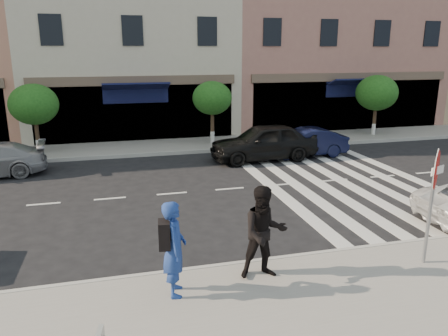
% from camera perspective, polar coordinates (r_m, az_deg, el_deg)
% --- Properties ---
extents(ground, '(120.00, 120.00, 0.00)m').
position_cam_1_polar(ground, '(10.97, -3.80, -9.83)').
color(ground, black).
rests_on(ground, ground).
extents(sidewalk_near, '(60.00, 4.50, 0.15)m').
position_cam_1_polar(sidewalk_near, '(7.78, 1.89, -20.74)').
color(sidewalk_near, gray).
rests_on(sidewalk_near, ground).
extents(sidewalk_far, '(60.00, 3.00, 0.15)m').
position_cam_1_polar(sidewalk_far, '(21.35, -9.51, 2.69)').
color(sidewalk_far, gray).
rests_on(sidewalk_far, ground).
extents(building_centre, '(11.00, 9.00, 11.00)m').
position_cam_1_polar(building_centre, '(26.82, -12.45, 16.75)').
color(building_centre, beige).
rests_on(building_centre, ground).
extents(building_east_mid, '(13.00, 9.00, 13.00)m').
position_cam_1_polar(building_east_mid, '(29.96, 12.32, 18.48)').
color(building_east_mid, '#AD7667').
rests_on(building_east_mid, ground).
extents(street_tree_wb, '(2.10, 2.10, 3.06)m').
position_cam_1_polar(street_tree_wb, '(20.94, -23.59, 7.59)').
color(street_tree_wb, '#473323').
rests_on(street_tree_wb, sidewalk_far).
extents(street_tree_c, '(1.90, 1.90, 3.04)m').
position_cam_1_polar(street_tree_c, '(21.25, -1.56, 9.07)').
color(street_tree_c, '#473323').
rests_on(street_tree_c, sidewalk_far).
extents(street_tree_ea, '(2.20, 2.20, 3.19)m').
position_cam_1_polar(street_tree_ea, '(24.89, 19.32, 9.22)').
color(street_tree_ea, '#473323').
rests_on(street_tree_ea, sidewalk_far).
extents(stop_sign, '(0.84, 0.37, 2.55)m').
position_cam_1_polar(stop_sign, '(10.03, 25.80, -1.59)').
color(stop_sign, gray).
rests_on(stop_sign, sidewalk_near).
extents(photographer, '(0.52, 0.72, 1.85)m').
position_cam_1_polar(photographer, '(8.28, -6.50, -10.40)').
color(photographer, navy).
rests_on(photographer, sidewalk_near).
extents(walker, '(0.98, 0.79, 1.92)m').
position_cam_1_polar(walker, '(8.83, 5.27, -8.40)').
color(walker, black).
rests_on(walker, sidewalk_near).
extents(car_far_mid, '(4.72, 2.13, 1.57)m').
position_cam_1_polar(car_far_mid, '(18.89, 5.20, 3.41)').
color(car_far_mid, black).
rests_on(car_far_mid, ground).
extents(car_far_right, '(3.78, 1.33, 1.25)m').
position_cam_1_polar(car_far_right, '(19.82, 10.45, 3.30)').
color(car_far_right, black).
rests_on(car_far_right, ground).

